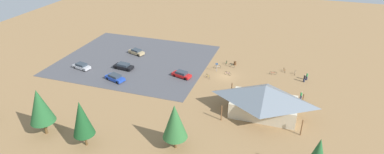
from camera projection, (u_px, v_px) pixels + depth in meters
name	position (u px, v px, depth m)	size (l,w,h in m)	color
ground	(226.00, 76.00, 70.68)	(160.00, 160.00, 0.00)	#937047
parking_lot_asphalt	(136.00, 60.00, 78.37)	(35.51, 29.92, 0.05)	#4C4C51
bike_pavilion	(264.00, 98.00, 56.00)	(13.66, 8.88, 5.84)	beige
trash_bin	(235.00, 63.00, 75.67)	(0.60, 0.60, 0.90)	brown
lot_sign	(217.00, 66.00, 72.11)	(0.56, 0.08, 2.20)	#99999E
pine_west	(175.00, 121.00, 47.07)	(3.82, 3.82, 7.75)	brown
pine_center	(40.00, 106.00, 50.03)	(3.97, 3.97, 8.24)	brown
pine_far_west	(318.00, 153.00, 41.40)	(2.52, 2.52, 6.87)	brown
pine_east	(82.00, 118.00, 47.51)	(3.30, 3.30, 7.97)	brown
bicycle_silver_lone_west	(295.00, 73.00, 71.33)	(0.48, 1.74, 0.83)	black
bicycle_green_near_sign	(226.00, 63.00, 75.99)	(0.48, 1.69, 0.81)	black
bicycle_purple_by_bin	(228.00, 73.00, 70.99)	(1.74, 0.61, 0.89)	black
bicycle_yellow_yard_left	(208.00, 76.00, 69.76)	(1.31, 1.32, 0.88)	black
bicycle_white_near_porch	(217.00, 67.00, 74.00)	(1.58, 0.77, 0.83)	black
bicycle_red_front_row	(273.00, 73.00, 71.26)	(1.62, 0.51, 0.77)	black
bicycle_orange_mid_cluster	(284.00, 70.00, 72.53)	(0.60, 1.66, 0.81)	black
bicycle_teal_yard_center	(232.00, 66.00, 74.54)	(1.59, 0.86, 0.86)	black
car_tan_aisle_side	(136.00, 52.00, 81.12)	(4.55, 3.01, 1.34)	tan
car_silver_by_curb	(82.00, 66.00, 73.60)	(4.60, 2.63, 1.34)	#BCBCC1
car_blue_back_corner	(115.00, 78.00, 68.47)	(4.84, 3.15, 1.41)	#1E42B2
car_black_near_entry	(124.00, 66.00, 73.52)	(4.77, 2.31, 1.39)	black
car_red_mid_lot	(182.00, 74.00, 69.85)	(4.62, 2.80, 1.38)	red
visitor_by_pavilion	(304.00, 78.00, 67.85)	(0.39, 0.40, 1.78)	#2D3347
visitor_crossing_yard	(301.00, 95.00, 61.49)	(0.36, 0.36, 1.77)	#2D3347
visitor_at_bikes	(307.00, 76.00, 68.64)	(0.40, 0.39, 1.78)	#2D3347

